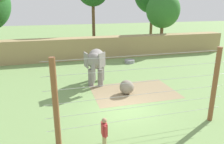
{
  "coord_description": "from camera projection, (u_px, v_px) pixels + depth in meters",
  "views": [
    {
      "loc": [
        -4.15,
        -11.57,
        6.23
      ],
      "look_at": [
        0.1,
        3.44,
        1.4
      ],
      "focal_mm": 35.41,
      "sensor_mm": 36.0,
      "label": 1
    }
  ],
  "objects": [
    {
      "name": "ground_plane",
      "position": [
        126.0,
        110.0,
        13.55
      ],
      "size": [
        120.0,
        120.0,
        0.0
      ],
      "primitive_type": "plane",
      "color": "#759956"
    },
    {
      "name": "dirt_patch",
      "position": [
        134.0,
        92.0,
        16.35
      ],
      "size": [
        6.09,
        4.14,
        0.01
      ],
      "primitive_type": "cube",
      "rotation": [
        0.0,
        0.0,
        -0.01
      ],
      "color": "#937F5B",
      "rests_on": "ground"
    },
    {
      "name": "embankment_wall",
      "position": [
        87.0,
        48.0,
        25.96
      ],
      "size": [
        36.0,
        1.8,
        2.49
      ],
      "primitive_type": "cube",
      "color": "tan",
      "rests_on": "ground"
    },
    {
      "name": "elephant",
      "position": [
        96.0,
        61.0,
        17.37
      ],
      "size": [
        2.19,
        3.72,
        2.86
      ],
      "color": "gray",
      "rests_on": "ground"
    },
    {
      "name": "enrichment_ball",
      "position": [
        127.0,
        87.0,
        15.81
      ],
      "size": [
        1.03,
        1.03,
        1.03
      ],
      "primitive_type": "sphere",
      "color": "gray",
      "rests_on": "ground"
    },
    {
      "name": "cable_fence",
      "position": [
        143.0,
        93.0,
        10.69
      ],
      "size": [
        9.26,
        0.26,
        4.14
      ],
      "color": "brown",
      "rests_on": "ground"
    },
    {
      "name": "zookeeper",
      "position": [
        104.0,
        134.0,
        9.41
      ],
      "size": [
        0.23,
        0.58,
        1.67
      ],
      "color": "tan",
      "rests_on": "ground"
    },
    {
      "name": "water_tub",
      "position": [
        129.0,
        61.0,
        24.29
      ],
      "size": [
        1.1,
        1.1,
        0.35
      ],
      "color": "gray",
      "rests_on": "ground"
    },
    {
      "name": "tree_right_of_centre",
      "position": [
        163.0,
        10.0,
        29.53
      ],
      "size": [
        4.47,
        4.47,
        7.75
      ],
      "color": "brown",
      "rests_on": "ground"
    }
  ]
}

